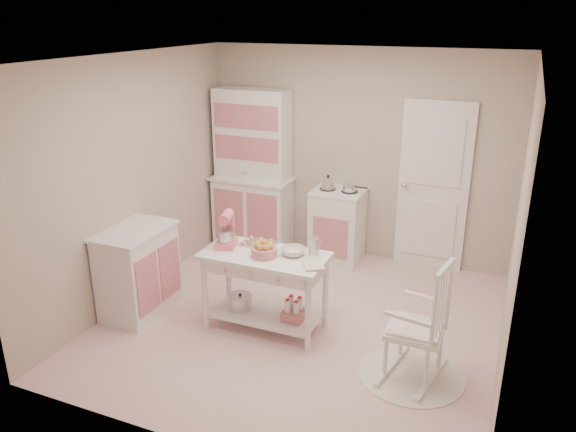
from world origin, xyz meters
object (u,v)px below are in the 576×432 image
object	(u,v)px
hutch	(252,170)
stand_mixer	(226,230)
bread_basket	(264,252)
stove	(337,225)
work_table	(265,291)
rocking_chair	(416,320)
base_cabinet	(138,271)

from	to	relation	value
hutch	stand_mixer	xyz separation A→B (m)	(0.64, -1.86, -0.07)
stand_mixer	bread_basket	size ratio (longest dim) A/B	1.36
bread_basket	stove	bearing A→B (deg)	86.25
work_table	stand_mixer	distance (m)	0.71
work_table	hutch	bearing A→B (deg)	119.29
stove	rocking_chair	world-z (taller)	rocking_chair
stove	base_cabinet	distance (m)	2.53
stand_mixer	work_table	bearing A→B (deg)	-17.39
stand_mixer	bread_basket	world-z (taller)	stand_mixer
stove	bread_basket	bearing A→B (deg)	-93.75
hutch	base_cabinet	xyz separation A→B (m)	(-0.29, -2.09, -0.58)
stove	stand_mixer	xyz separation A→B (m)	(-0.56, -1.81, 0.51)
work_table	rocking_chair	bearing A→B (deg)	-8.55
stove	base_cabinet	bearing A→B (deg)	-126.14
hutch	work_table	size ratio (longest dim) A/B	1.73
base_cabinet	work_table	size ratio (longest dim) A/B	0.77
stand_mixer	base_cabinet	bearing A→B (deg)	179.09
stove	work_table	bearing A→B (deg)	-94.48
base_cabinet	bread_basket	xyz separation A→B (m)	(1.37, 0.16, 0.39)
work_table	stand_mixer	bearing A→B (deg)	177.27
work_table	bread_basket	world-z (taller)	bread_basket
rocking_chair	bread_basket	size ratio (longest dim) A/B	4.40
stand_mixer	bread_basket	bearing A→B (deg)	-23.71
base_cabinet	bread_basket	distance (m)	1.43
base_cabinet	bread_basket	bearing A→B (deg)	6.55
stand_mixer	bread_basket	distance (m)	0.46
work_table	bread_basket	xyz separation A→B (m)	(0.02, -0.05, 0.45)
bread_basket	stand_mixer	bearing A→B (deg)	170.96
rocking_chair	bread_basket	world-z (taller)	rocking_chair
hutch	work_table	xyz separation A→B (m)	(1.06, -1.88, -0.64)
stand_mixer	rocking_chair	bearing A→B (deg)	-21.95
hutch	bread_basket	distance (m)	2.22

